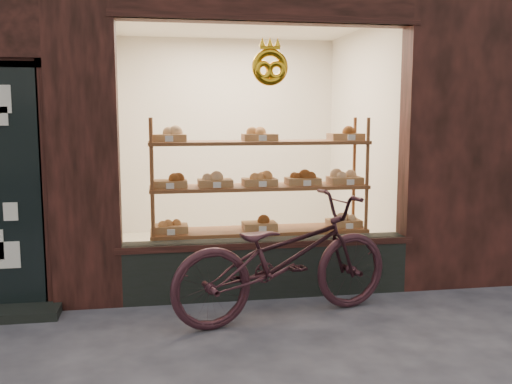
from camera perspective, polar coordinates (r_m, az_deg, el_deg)
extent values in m
cube|color=black|center=(5.50, 1.12, -7.56)|extent=(2.70, 0.25, 0.55)
torus|color=gold|center=(5.22, 1.40, 12.38)|extent=(0.33, 0.07, 0.33)
cube|color=brown|center=(5.97, 0.34, -8.59)|extent=(2.20, 0.45, 0.04)
cube|color=brown|center=(5.85, 0.34, -3.88)|extent=(2.20, 0.45, 0.03)
cube|color=brown|center=(5.77, 0.35, 0.50)|extent=(2.20, 0.45, 0.04)
cube|color=brown|center=(5.73, 0.35, 4.96)|extent=(2.20, 0.45, 0.04)
cylinder|color=brown|center=(5.51, -10.31, -1.54)|extent=(0.04, 0.04, 1.70)
cylinder|color=brown|center=(5.89, 10.99, -0.97)|extent=(0.04, 0.04, 1.70)
cylinder|color=brown|center=(5.90, -10.28, -0.94)|extent=(0.04, 0.04, 1.70)
cylinder|color=brown|center=(6.25, 9.72, -0.44)|extent=(0.04, 0.04, 1.70)
cube|color=olive|center=(5.75, -8.54, -3.63)|extent=(0.34, 0.24, 0.07)
sphere|color=#C87944|center=(5.73, -8.55, -2.80)|extent=(0.11, 0.11, 0.11)
cube|color=silver|center=(5.57, -8.49, -4.00)|extent=(0.07, 0.01, 0.05)
cube|color=olive|center=(5.84, 0.34, -3.37)|extent=(0.34, 0.24, 0.07)
sphere|color=#54380F|center=(5.82, 0.34, -2.55)|extent=(0.11, 0.11, 0.11)
cube|color=silver|center=(5.66, 0.67, -3.73)|extent=(0.07, 0.01, 0.05)
cube|color=olive|center=(6.06, 8.77, -3.06)|extent=(0.34, 0.24, 0.07)
sphere|color=tan|center=(6.04, 8.78, -2.27)|extent=(0.11, 0.11, 0.11)
cube|color=silver|center=(5.89, 9.34, -3.39)|extent=(0.08, 0.01, 0.05)
cube|color=olive|center=(5.68, -8.63, 0.83)|extent=(0.34, 0.24, 0.07)
sphere|color=#54380F|center=(5.67, -8.65, 1.68)|extent=(0.11, 0.11, 0.11)
cube|color=silver|center=(5.50, -8.59, 0.60)|extent=(0.07, 0.01, 0.06)
cube|color=olive|center=(5.71, -4.11, 0.92)|extent=(0.34, 0.24, 0.07)
sphere|color=tan|center=(5.70, -4.11, 1.77)|extent=(0.11, 0.11, 0.11)
cube|color=silver|center=(5.52, -3.92, 0.70)|extent=(0.07, 0.01, 0.06)
cube|color=olive|center=(5.77, 0.35, 1.02)|extent=(0.34, 0.24, 0.07)
sphere|color=#C87944|center=(5.76, 0.35, 1.86)|extent=(0.11, 0.11, 0.11)
cube|color=silver|center=(5.59, 0.68, 0.80)|extent=(0.07, 0.01, 0.06)
cube|color=olive|center=(5.86, 4.68, 1.10)|extent=(0.34, 0.24, 0.07)
sphere|color=#54380F|center=(5.85, 4.69, 1.93)|extent=(0.11, 0.11, 0.11)
cube|color=silver|center=(5.68, 5.15, 0.89)|extent=(0.07, 0.01, 0.06)
cube|color=olive|center=(5.99, 8.86, 1.18)|extent=(0.34, 0.24, 0.07)
sphere|color=tan|center=(5.98, 8.87, 1.98)|extent=(0.11, 0.11, 0.11)
cube|color=silver|center=(5.82, 9.43, 0.97)|extent=(0.08, 0.01, 0.06)
cube|color=olive|center=(5.64, -8.72, 5.37)|extent=(0.34, 0.24, 0.07)
sphere|color=tan|center=(5.64, -8.74, 6.23)|extent=(0.11, 0.11, 0.11)
cube|color=silver|center=(5.46, -8.68, 5.29)|extent=(0.07, 0.01, 0.06)
cube|color=olive|center=(5.73, 0.35, 5.49)|extent=(0.34, 0.24, 0.07)
sphere|color=#C87944|center=(5.73, 0.35, 6.34)|extent=(0.11, 0.11, 0.11)
cube|color=silver|center=(5.55, 0.69, 5.41)|extent=(0.07, 0.01, 0.06)
cube|color=olive|center=(5.96, 8.95, 5.48)|extent=(0.34, 0.24, 0.07)
sphere|color=#54380F|center=(5.95, 8.96, 6.30)|extent=(0.11, 0.11, 0.11)
cube|color=silver|center=(5.78, 9.53, 5.40)|extent=(0.08, 0.01, 0.06)
imported|color=#33181F|center=(4.86, 2.83, -6.54)|extent=(2.12, 1.19, 1.06)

